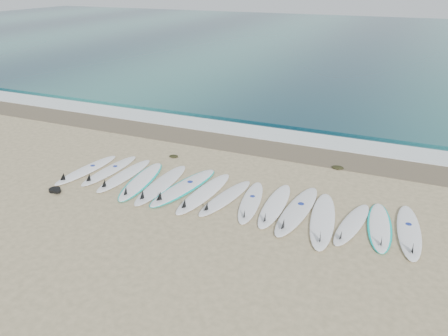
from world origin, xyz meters
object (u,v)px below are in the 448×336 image
at_px(surfboard_14, 409,232).
at_px(surfboard_7, 224,198).
at_px(surfboard_0, 85,170).
at_px(leash_coil, 55,190).

bearing_deg(surfboard_14, surfboard_7, 176.37).
xyz_separation_m(surfboard_0, leash_coil, (0.13, -1.43, -0.01)).
bearing_deg(surfboard_14, leash_coil, -175.80).
relative_size(surfboard_7, leash_coil, 5.49).
xyz_separation_m(surfboard_0, surfboard_7, (4.71, 0.04, -0.00)).
height_order(surfboard_7, leash_coil, surfboard_7).
bearing_deg(leash_coil, surfboard_14, 10.11).
xyz_separation_m(surfboard_14, leash_coil, (-9.28, -1.65, -0.01)).
bearing_deg(surfboard_7, surfboard_0, -169.99).
relative_size(surfboard_0, leash_coil, 5.67).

